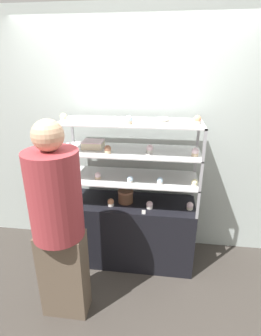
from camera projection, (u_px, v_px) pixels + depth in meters
ground_plane at (130, 257)px, 2.99m from camera, size 20.00×20.00×0.00m
back_wall at (135, 138)px, 2.86m from camera, size 8.00×0.05×2.60m
display_base at (130, 231)px, 2.85m from camera, size 1.32×0.48×0.72m
display_riser_lower at (130, 179)px, 2.62m from camera, size 1.32×0.48×0.28m
display_riser_middle at (130, 152)px, 2.52m from camera, size 1.32×0.48×0.28m
display_riser_upper at (130, 123)px, 2.42m from camera, size 1.32×0.48×0.28m
layer_cake_centerpiece at (126, 196)px, 2.70m from camera, size 0.16×0.16×0.13m
sheet_cake_frosted at (93, 144)px, 2.58m from camera, size 0.20×0.17×0.07m
cupcake_0 at (73, 198)px, 2.72m from camera, size 0.06×0.06×0.08m
cupcake_1 at (111, 202)px, 2.64m from camera, size 0.06×0.06×0.08m
cupcake_2 at (150, 205)px, 2.59m from camera, size 0.06×0.06×0.08m
cupcake_3 at (190, 206)px, 2.57m from camera, size 0.06×0.06×0.08m
price_tag_0 at (144, 212)px, 2.49m from camera, size 0.04×0.00×0.04m
cupcake_4 at (71, 173)px, 2.64m from camera, size 0.06×0.06×0.07m
cupcake_5 at (98, 176)px, 2.57m from camera, size 0.06×0.06×0.07m
cupcake_6 at (130, 179)px, 2.49m from camera, size 0.06×0.06×0.07m
cupcake_7 at (160, 181)px, 2.46m from camera, size 0.06×0.06×0.07m
cupcake_8 at (195, 183)px, 2.42m from camera, size 0.06×0.06×0.07m
price_tag_1 at (168, 187)px, 2.36m from camera, size 0.04×0.00×0.04m
cupcake_9 at (69, 147)px, 2.50m from camera, size 0.06×0.06×0.08m
cupcake_10 at (108, 149)px, 2.42m from camera, size 0.06×0.06×0.08m
cupcake_11 at (150, 149)px, 2.44m from camera, size 0.06×0.06×0.08m
cupcake_12 at (195, 152)px, 2.35m from camera, size 0.06×0.06×0.08m
price_tag_2 at (148, 157)px, 2.28m from camera, size 0.04×0.00×0.04m
cupcake_13 at (63, 117)px, 2.39m from camera, size 0.06×0.06×0.08m
cupcake_14 at (128, 120)px, 2.29m from camera, size 0.06×0.06×0.08m
cupcake_15 at (197, 120)px, 2.29m from camera, size 0.06×0.06×0.08m
price_tag_3 at (122, 124)px, 2.20m from camera, size 0.04×0.00×0.04m
donut_glazed at (163, 119)px, 2.44m from camera, size 0.13×0.13×0.03m
customer_figure at (58, 221)px, 2.03m from camera, size 0.40×0.40×1.71m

